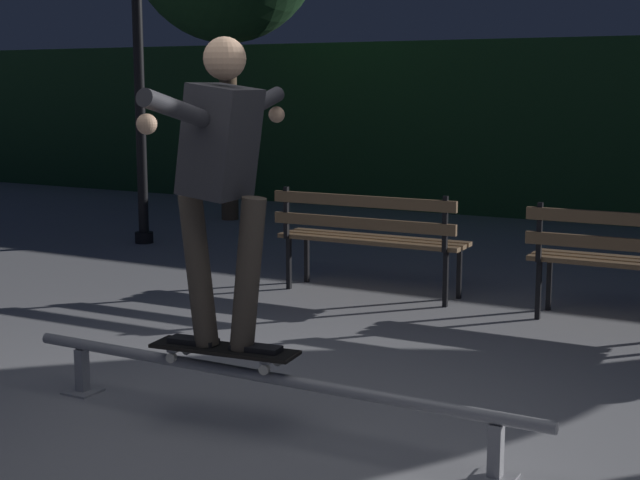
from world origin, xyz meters
TOP-DOWN VIEW (x-y plane):
  - ground_plane at (0.00, 0.00)m, footprint 90.00×90.00m
  - hedge_backdrop at (0.00, 8.76)m, footprint 24.00×1.20m
  - grind_rail at (-0.00, 0.22)m, footprint 2.96×0.18m
  - skateboard at (-0.23, 0.22)m, footprint 0.80×0.29m
  - skateboarder at (-0.23, 0.22)m, footprint 0.63×1.40m
  - park_bench_leftmost at (-0.88, 3.22)m, footprint 1.61×0.45m
  - lamp_post_left at (-4.17, 4.36)m, footprint 0.32×0.32m

SIDE VIEW (x-z plane):
  - ground_plane at x=0.00m, z-range 0.00..0.00m
  - grind_rail at x=0.00m, z-range 0.09..0.40m
  - skateboard at x=-0.23m, z-range 0.34..0.43m
  - park_bench_leftmost at x=-0.88m, z-range 0.10..0.98m
  - hedge_backdrop at x=0.00m, z-range 0.00..2.29m
  - skateboarder at x=-0.23m, z-range 0.54..2.10m
  - lamp_post_left at x=-4.17m, z-range 0.53..4.43m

